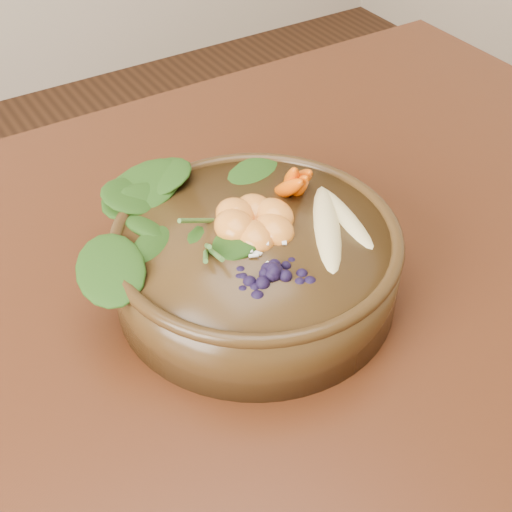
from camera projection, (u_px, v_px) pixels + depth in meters
stoneware_bowl at (256, 265)px, 0.63m from camera, size 0.32×0.32×0.07m
kale_heap at (201, 187)px, 0.63m from camera, size 0.20×0.19×0.04m
carrot_cluster at (290, 153)px, 0.64m from camera, size 0.07×0.07×0.07m
banana_halves at (337, 211)px, 0.61m from camera, size 0.09×0.13×0.02m
mandarin_cluster at (254, 211)px, 0.61m from camera, size 0.10×0.10×0.03m
blueberry_pile at (273, 258)px, 0.56m from camera, size 0.14×0.12×0.03m
coconut_flakes at (262, 244)px, 0.59m from camera, size 0.10×0.08×0.01m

